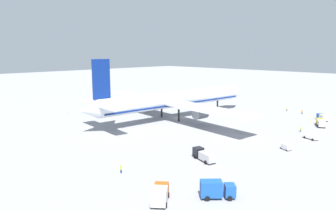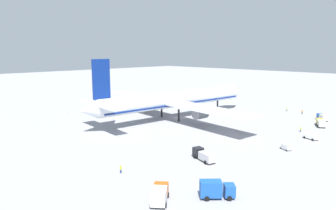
{
  "view_description": "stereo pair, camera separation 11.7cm",
  "coord_description": "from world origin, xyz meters",
  "px_view_note": "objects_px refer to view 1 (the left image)",
  "views": [
    {
      "loc": [
        -85.89,
        -80.23,
        25.45
      ],
      "look_at": [
        -1.74,
        2.9,
        4.94
      ],
      "focal_mm": 33.4,
      "sensor_mm": 36.0,
      "label": 1
    },
    {
      "loc": [
        -85.81,
        -80.31,
        25.45
      ],
      "look_at": [
        -1.74,
        2.9,
        4.94
      ],
      "focal_mm": 33.4,
      "sensor_mm": 36.0,
      "label": 2
    }
  ],
  "objects_px": {
    "service_van": "(311,136)",
    "ground_worker_2": "(121,169)",
    "service_truck_1": "(322,117)",
    "traffic_cone_1": "(68,113)",
    "traffic_cone_3": "(211,100)",
    "ground_worker_3": "(287,109)",
    "traffic_cone_0": "(134,102)",
    "airliner": "(174,100)",
    "traffic_cone_4": "(149,101)",
    "service_truck_2": "(204,155)",
    "traffic_cone_2": "(166,96)",
    "service_truck_3": "(216,189)",
    "baggage_cart_0": "(286,147)",
    "service_truck_0": "(321,123)",
    "ground_worker_1": "(302,112)",
    "ground_worker_4": "(301,129)",
    "service_truck_4": "(160,194)"
  },
  "relations": [
    {
      "from": "ground_worker_4",
      "to": "traffic_cone_0",
      "type": "distance_m",
      "value": 81.55
    },
    {
      "from": "airliner",
      "to": "baggage_cart_0",
      "type": "relative_size",
      "value": 22.58
    },
    {
      "from": "service_truck_4",
      "to": "traffic_cone_3",
      "type": "xyz_separation_m",
      "value": [
        95.69,
        61.08,
        -1.27
      ]
    },
    {
      "from": "airliner",
      "to": "service_truck_4",
      "type": "bearing_deg",
      "value": -138.42
    },
    {
      "from": "service_van",
      "to": "ground_worker_1",
      "type": "bearing_deg",
      "value": 25.11
    },
    {
      "from": "service_van",
      "to": "traffic_cone_2",
      "type": "distance_m",
      "value": 96.87
    },
    {
      "from": "ground_worker_3",
      "to": "traffic_cone_0",
      "type": "distance_m",
      "value": 71.2
    },
    {
      "from": "service_truck_1",
      "to": "ground_worker_2",
      "type": "bearing_deg",
      "value": 171.53
    },
    {
      "from": "airliner",
      "to": "traffic_cone_1",
      "type": "xyz_separation_m",
      "value": [
        -24.16,
        37.17,
        -7.0
      ]
    },
    {
      "from": "ground_worker_3",
      "to": "traffic_cone_2",
      "type": "distance_m",
      "value": 67.87
    },
    {
      "from": "ground_worker_3",
      "to": "traffic_cone_1",
      "type": "relative_size",
      "value": 3.1
    },
    {
      "from": "service_truck_3",
      "to": "baggage_cart_0",
      "type": "xyz_separation_m",
      "value": [
        35.09,
        3.22,
        -0.89
      ]
    },
    {
      "from": "service_truck_1",
      "to": "traffic_cone_2",
      "type": "relative_size",
      "value": 9.0
    },
    {
      "from": "traffic_cone_1",
      "to": "traffic_cone_3",
      "type": "height_order",
      "value": "same"
    },
    {
      "from": "ground_worker_2",
      "to": "ground_worker_3",
      "type": "relative_size",
      "value": 1.02
    },
    {
      "from": "ground_worker_2",
      "to": "traffic_cone_2",
      "type": "relative_size",
      "value": 3.15
    },
    {
      "from": "traffic_cone_4",
      "to": "traffic_cone_3",
      "type": "bearing_deg",
      "value": -41.45
    },
    {
      "from": "traffic_cone_4",
      "to": "ground_worker_3",
      "type": "bearing_deg",
      "value": -69.15
    },
    {
      "from": "service_van",
      "to": "ground_worker_2",
      "type": "distance_m",
      "value": 57.75
    },
    {
      "from": "traffic_cone_2",
      "to": "traffic_cone_4",
      "type": "distance_m",
      "value": 19.06
    },
    {
      "from": "ground_worker_2",
      "to": "baggage_cart_0",
      "type": "bearing_deg",
      "value": -24.1
    },
    {
      "from": "traffic_cone_3",
      "to": "airliner",
      "type": "bearing_deg",
      "value": -160.01
    },
    {
      "from": "service_truck_4",
      "to": "ground_worker_4",
      "type": "relative_size",
      "value": 3.55
    },
    {
      "from": "service_truck_3",
      "to": "service_van",
      "type": "relative_size",
      "value": 1.26
    },
    {
      "from": "airliner",
      "to": "service_van",
      "type": "xyz_separation_m",
      "value": [
        7.67,
        -47.99,
        -6.25
      ]
    },
    {
      "from": "service_truck_3",
      "to": "traffic_cone_2",
      "type": "distance_m",
      "value": 124.49
    },
    {
      "from": "service_truck_1",
      "to": "traffic_cone_0",
      "type": "distance_m",
      "value": 84.08
    },
    {
      "from": "service_truck_0",
      "to": "traffic_cone_3",
      "type": "xyz_separation_m",
      "value": [
        19.53,
        61.03,
        -1.1
      ]
    },
    {
      "from": "traffic_cone_3",
      "to": "traffic_cone_0",
      "type": "bearing_deg",
      "value": 145.98
    },
    {
      "from": "ground_worker_1",
      "to": "ground_worker_4",
      "type": "distance_m",
      "value": 31.2
    },
    {
      "from": "ground_worker_3",
      "to": "traffic_cone_2",
      "type": "relative_size",
      "value": 3.1
    },
    {
      "from": "service_truck_4",
      "to": "ground_worker_2",
      "type": "relative_size",
      "value": 3.47
    },
    {
      "from": "airliner",
      "to": "service_truck_2",
      "type": "bearing_deg",
      "value": -127.72
    },
    {
      "from": "ground_worker_1",
      "to": "ground_worker_3",
      "type": "relative_size",
      "value": 1.03
    },
    {
      "from": "service_van",
      "to": "baggage_cart_0",
      "type": "bearing_deg",
      "value": 176.83
    },
    {
      "from": "service_van",
      "to": "traffic_cone_2",
      "type": "height_order",
      "value": "service_van"
    },
    {
      "from": "ground_worker_2",
      "to": "traffic_cone_2",
      "type": "height_order",
      "value": "ground_worker_2"
    },
    {
      "from": "service_truck_2",
      "to": "ground_worker_4",
      "type": "bearing_deg",
      "value": -7.37
    },
    {
      "from": "service_truck_1",
      "to": "traffic_cone_4",
      "type": "height_order",
      "value": "service_truck_1"
    },
    {
      "from": "service_truck_0",
      "to": "traffic_cone_4",
      "type": "xyz_separation_m",
      "value": [
        -4.61,
        82.36,
        -1.1
      ]
    },
    {
      "from": "service_truck_2",
      "to": "traffic_cone_2",
      "type": "bearing_deg",
      "value": 49.73
    },
    {
      "from": "service_truck_3",
      "to": "ground_worker_3",
      "type": "bearing_deg",
      "value": 16.74
    },
    {
      "from": "ground_worker_4",
      "to": "traffic_cone_1",
      "type": "bearing_deg",
      "value": 115.59
    },
    {
      "from": "traffic_cone_1",
      "to": "airliner",
      "type": "bearing_deg",
      "value": -56.98
    },
    {
      "from": "service_truck_0",
      "to": "traffic_cone_2",
      "type": "relative_size",
      "value": 11.76
    },
    {
      "from": "service_truck_2",
      "to": "traffic_cone_3",
      "type": "height_order",
      "value": "service_truck_2"
    },
    {
      "from": "service_truck_3",
      "to": "traffic_cone_1",
      "type": "height_order",
      "value": "service_truck_3"
    },
    {
      "from": "service_truck_0",
      "to": "traffic_cone_3",
      "type": "height_order",
      "value": "service_truck_0"
    },
    {
      "from": "ground_worker_3",
      "to": "traffic_cone_0",
      "type": "relative_size",
      "value": 3.1
    },
    {
      "from": "baggage_cart_0",
      "to": "service_truck_2",
      "type": "bearing_deg",
      "value": 154.67
    }
  ]
}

